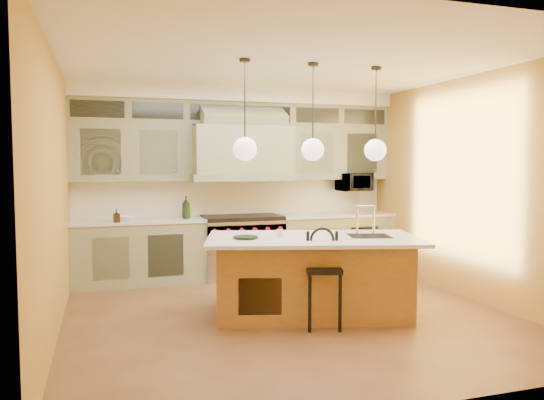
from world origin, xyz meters
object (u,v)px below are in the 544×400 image
object	(u,v)px
counter_stool	(323,272)
microwave	(354,182)
range	(242,246)
kitchen_island	(313,275)

from	to	relation	value
counter_stool	microwave	world-z (taller)	microwave
counter_stool	microwave	bearing A→B (deg)	75.21
range	microwave	world-z (taller)	microwave
kitchen_island	microwave	distance (m)	3.04
range	kitchen_island	xyz separation A→B (m)	(0.27, -2.23, -0.01)
range	kitchen_island	size ratio (longest dim) A/B	0.45
kitchen_island	counter_stool	xyz separation A→B (m)	(-0.06, -0.46, 0.13)
microwave	kitchen_island	bearing A→B (deg)	-125.77
kitchen_island	counter_stool	distance (m)	0.48
range	microwave	distance (m)	2.18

